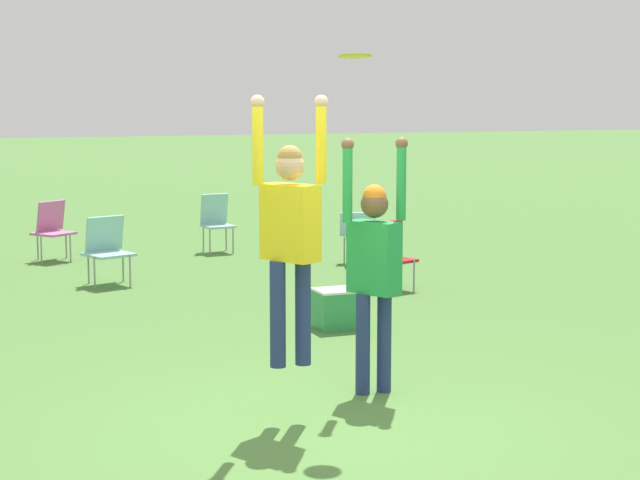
{
  "coord_description": "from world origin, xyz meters",
  "views": [
    {
      "loc": [
        -2.86,
        -7.18,
        2.45
      ],
      "look_at": [
        0.3,
        0.78,
        1.3
      ],
      "focal_mm": 60.0,
      "sensor_mm": 36.0,
      "label": 1
    }
  ],
  "objects_px": {
    "camping_chair_2": "(52,226)",
    "camping_chair_5": "(107,246)",
    "cooler_box": "(339,308)",
    "person_defending": "(374,259)",
    "camping_chair_3": "(391,251)",
    "camping_chair_0": "(362,234)",
    "camping_chair_1": "(216,218)",
    "frisbee": "(355,56)",
    "person_jumping": "(290,225)"
  },
  "relations": [
    {
      "from": "person_jumping",
      "to": "camping_chair_0",
      "type": "bearing_deg",
      "value": -54.96
    },
    {
      "from": "person_jumping",
      "to": "camping_chair_3",
      "type": "relative_size",
      "value": 2.33
    },
    {
      "from": "person_jumping",
      "to": "camping_chair_0",
      "type": "xyz_separation_m",
      "value": [
        3.64,
        6.88,
        -1.06
      ]
    },
    {
      "from": "frisbee",
      "to": "camping_chair_1",
      "type": "relative_size",
      "value": 0.27
    },
    {
      "from": "cooler_box",
      "to": "camping_chair_1",
      "type": "bearing_deg",
      "value": 86.44
    },
    {
      "from": "camping_chair_2",
      "to": "camping_chair_3",
      "type": "height_order",
      "value": "camping_chair_2"
    },
    {
      "from": "person_defending",
      "to": "camping_chair_0",
      "type": "height_order",
      "value": "person_defending"
    },
    {
      "from": "person_defending",
      "to": "camping_chair_1",
      "type": "height_order",
      "value": "person_defending"
    },
    {
      "from": "person_defending",
      "to": "camping_chair_1",
      "type": "xyz_separation_m",
      "value": [
        1.08,
        8.4,
        -0.59
      ]
    },
    {
      "from": "camping_chair_1",
      "to": "camping_chair_2",
      "type": "xyz_separation_m",
      "value": [
        -2.55,
        0.06,
        -0.02
      ]
    },
    {
      "from": "person_jumping",
      "to": "camping_chair_0",
      "type": "relative_size",
      "value": 2.71
    },
    {
      "from": "camping_chair_5",
      "to": "cooler_box",
      "type": "height_order",
      "value": "camping_chair_5"
    },
    {
      "from": "person_jumping",
      "to": "camping_chair_5",
      "type": "height_order",
      "value": "person_jumping"
    },
    {
      "from": "camping_chair_5",
      "to": "cooler_box",
      "type": "distance_m",
      "value": 4.06
    },
    {
      "from": "camping_chair_0",
      "to": "camping_chair_2",
      "type": "bearing_deg",
      "value": -5.49
    },
    {
      "from": "person_defending",
      "to": "camping_chair_3",
      "type": "xyz_separation_m",
      "value": [
        2.23,
        4.35,
        -0.63
      ]
    },
    {
      "from": "person_defending",
      "to": "camping_chair_1",
      "type": "relative_size",
      "value": 2.3
    },
    {
      "from": "cooler_box",
      "to": "camping_chair_5",
      "type": "bearing_deg",
      "value": 116.36
    },
    {
      "from": "person_defending",
      "to": "camping_chair_2",
      "type": "relative_size",
      "value": 2.39
    },
    {
      "from": "camping_chair_2",
      "to": "cooler_box",
      "type": "height_order",
      "value": "camping_chair_2"
    },
    {
      "from": "camping_chair_0",
      "to": "cooler_box",
      "type": "xyz_separation_m",
      "value": [
        -2.03,
        -3.98,
        -0.23
      ]
    },
    {
      "from": "person_jumping",
      "to": "cooler_box",
      "type": "distance_m",
      "value": 3.56
    },
    {
      "from": "camping_chair_1",
      "to": "camping_chair_2",
      "type": "bearing_deg",
      "value": -7.4
    },
    {
      "from": "camping_chair_2",
      "to": "camping_chair_3",
      "type": "relative_size",
      "value": 1.02
    },
    {
      "from": "camping_chair_3",
      "to": "person_defending",
      "type": "bearing_deg",
      "value": 43.89
    },
    {
      "from": "camping_chair_5",
      "to": "camping_chair_2",
      "type": "bearing_deg",
      "value": -100.58
    },
    {
      "from": "person_defending",
      "to": "cooler_box",
      "type": "xyz_separation_m",
      "value": [
        0.71,
        2.44,
        -0.92
      ]
    },
    {
      "from": "camping_chair_1",
      "to": "camping_chair_3",
      "type": "height_order",
      "value": "camping_chair_1"
    },
    {
      "from": "person_jumping",
      "to": "camping_chair_1",
      "type": "xyz_separation_m",
      "value": [
        1.99,
        8.86,
        -0.97
      ]
    },
    {
      "from": "camping_chair_5",
      "to": "camping_chair_3",
      "type": "bearing_deg",
      "value": 133.19
    },
    {
      "from": "person_jumping",
      "to": "cooler_box",
      "type": "xyz_separation_m",
      "value": [
        1.61,
        2.9,
        -1.29
      ]
    },
    {
      "from": "cooler_box",
      "to": "camping_chair_3",
      "type": "bearing_deg",
      "value": 51.69
    },
    {
      "from": "camping_chair_3",
      "to": "cooler_box",
      "type": "relative_size",
      "value": 1.71
    },
    {
      "from": "person_defending",
      "to": "camping_chair_5",
      "type": "relative_size",
      "value": 2.39
    },
    {
      "from": "camping_chair_0",
      "to": "camping_chair_5",
      "type": "height_order",
      "value": "camping_chair_5"
    },
    {
      "from": "frisbee",
      "to": "camping_chair_2",
      "type": "distance_m",
      "value": 9.23
    },
    {
      "from": "frisbee",
      "to": "camping_chair_1",
      "type": "xyz_separation_m",
      "value": [
        1.45,
        8.83,
        -2.22
      ]
    },
    {
      "from": "camping_chair_0",
      "to": "camping_chair_5",
      "type": "xyz_separation_m",
      "value": [
        -3.82,
        -0.36,
        0.07
      ]
    },
    {
      "from": "camping_chair_0",
      "to": "camping_chair_3",
      "type": "height_order",
      "value": "camping_chair_3"
    },
    {
      "from": "person_jumping",
      "to": "person_defending",
      "type": "bearing_deg",
      "value": -90.0
    },
    {
      "from": "person_defending",
      "to": "cooler_box",
      "type": "bearing_deg",
      "value": 136.62
    },
    {
      "from": "camping_chair_2",
      "to": "camping_chair_5",
      "type": "xyz_separation_m",
      "value": [
        0.38,
        -2.4,
        -0.01
      ]
    },
    {
      "from": "frisbee",
      "to": "camping_chair_1",
      "type": "distance_m",
      "value": 9.22
    },
    {
      "from": "camping_chair_0",
      "to": "cooler_box",
      "type": "bearing_deg",
      "value": 83.48
    },
    {
      "from": "camping_chair_3",
      "to": "camping_chair_5",
      "type": "xyz_separation_m",
      "value": [
        -3.31,
        1.71,
        0.01
      ]
    },
    {
      "from": "camping_chair_2",
      "to": "camping_chair_5",
      "type": "distance_m",
      "value": 2.43
    },
    {
      "from": "camping_chair_2",
      "to": "cooler_box",
      "type": "bearing_deg",
      "value": 75.69
    },
    {
      "from": "person_jumping",
      "to": "person_defending",
      "type": "xyz_separation_m",
      "value": [
        0.9,
        0.46,
        -0.37
      ]
    },
    {
      "from": "person_defending",
      "to": "camping_chair_1",
      "type": "distance_m",
      "value": 8.49
    },
    {
      "from": "person_jumping",
      "to": "camping_chair_1",
      "type": "bearing_deg",
      "value": -39.7
    }
  ]
}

